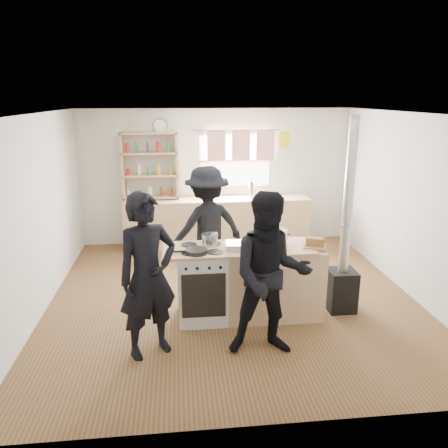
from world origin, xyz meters
The scene contains 14 objects.
ground centered at (0.00, 0.00, -0.01)m, with size 5.00×5.00×0.01m, color brown.
back_counter centered at (0.00, 2.22, 0.45)m, with size 3.40×0.55×0.90m, color tan.
shelving_unit centered at (-1.20, 2.34, 1.51)m, with size 1.00×0.28×1.20m.
thermos centered at (0.63, 2.22, 1.05)m, with size 0.10×0.10×0.29m, color silver.
cooking_island centered at (0.14, -0.55, 0.47)m, with size 1.97×0.64×0.93m.
skillet_greens centered at (-0.52, -0.71, 0.96)m, with size 0.28×0.28×0.05m.
roast_tray centered at (0.01, -0.60, 0.97)m, with size 0.36×0.29×0.08m.
stockpot_stove centered at (-0.34, -0.43, 1.00)m, with size 0.20×0.20×0.17m.
stockpot_counter centered at (0.47, -0.51, 1.03)m, with size 0.30×0.30×0.22m.
bread_board centered at (0.93, -0.64, 0.98)m, with size 0.33×0.27×0.12m.
flue_heater centered at (1.37, -0.52, 0.64)m, with size 0.35×0.35×2.50m.
person_near_left centered at (-1.05, -1.26, 0.90)m, with size 0.65×0.43×1.80m, color black.
person_near_right centered at (0.22, -1.38, 0.90)m, with size 0.87×0.68×1.79m, color black.
person_far centered at (-0.31, 0.49, 0.89)m, with size 1.15×0.66×1.77m, color black.
Camera 1 is at (-0.71, -5.55, 2.71)m, focal length 35.00 mm.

